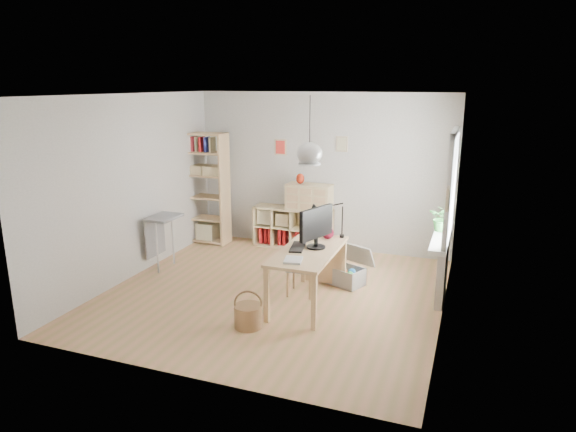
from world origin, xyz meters
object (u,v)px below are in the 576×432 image
(desk, at_px, (308,256))
(tall_bookshelf, at_px, (205,184))
(storage_chest, at_px, (348,272))
(drawer_chest, at_px, (309,197))
(cube_shelf, at_px, (293,230))
(monitor, at_px, (316,225))
(chair, at_px, (303,264))

(desk, height_order, tall_bookshelf, tall_bookshelf)
(storage_chest, distance_m, drawer_chest, 1.84)
(storage_chest, relative_size, drawer_chest, 0.94)
(cube_shelf, bearing_deg, desk, -65.39)
(monitor, distance_m, drawer_chest, 2.22)
(drawer_chest, bearing_deg, desk, -71.21)
(cube_shelf, bearing_deg, storage_chest, -45.45)
(cube_shelf, bearing_deg, tall_bookshelf, -169.81)
(desk, relative_size, storage_chest, 2.07)
(tall_bookshelf, height_order, chair, tall_bookshelf)
(chair, bearing_deg, desk, -63.81)
(desk, distance_m, monitor, 0.42)
(tall_bookshelf, xyz_separation_m, monitor, (2.65, -1.84, -0.03))
(cube_shelf, relative_size, storage_chest, 1.93)
(tall_bookshelf, distance_m, drawer_chest, 1.90)
(desk, xyz_separation_m, monitor, (0.07, 0.11, 0.40))
(chair, distance_m, drawer_chest, 2.01)
(storage_chest, relative_size, monitor, 1.21)
(storage_chest, bearing_deg, cube_shelf, 157.31)
(storage_chest, xyz_separation_m, drawer_chest, (-1.03, 1.33, 0.76))
(cube_shelf, xyz_separation_m, monitor, (1.09, -2.12, 0.76))
(tall_bookshelf, height_order, drawer_chest, tall_bookshelf)
(monitor, bearing_deg, cube_shelf, 137.94)
(desk, height_order, chair, same)
(drawer_chest, bearing_deg, tall_bookshelf, -171.79)
(desk, relative_size, drawer_chest, 1.94)
(drawer_chest, bearing_deg, monitor, -68.71)
(desk, relative_size, monitor, 2.50)
(tall_bookshelf, bearing_deg, chair, -34.21)
(tall_bookshelf, xyz_separation_m, chair, (2.40, -1.63, -0.66))
(storage_chest, bearing_deg, chair, -109.87)
(desk, bearing_deg, storage_chest, 69.50)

